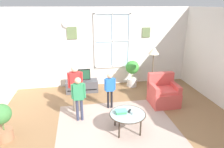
% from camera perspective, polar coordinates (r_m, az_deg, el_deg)
% --- Properties ---
extents(ground_plane, '(6.56, 6.19, 0.02)m').
position_cam_1_polar(ground_plane, '(4.93, 2.45, -14.97)').
color(ground_plane, olive).
extents(back_wall, '(5.96, 0.17, 2.67)m').
position_cam_1_polar(back_wall, '(7.03, -2.25, 7.64)').
color(back_wall, silver).
rests_on(back_wall, ground_plane).
extents(area_rug, '(2.78, 2.33, 0.01)m').
position_cam_1_polar(area_rug, '(5.01, 1.23, -14.19)').
color(area_rug, tan).
rests_on(area_rug, ground_plane).
extents(tv_stand, '(1.03, 0.42, 0.39)m').
position_cam_1_polar(tv_stand, '(6.73, -8.47, -3.40)').
color(tv_stand, '#4C4C51').
rests_on(tv_stand, ground_plane).
extents(television, '(0.57, 0.08, 0.38)m').
position_cam_1_polar(television, '(6.59, -8.64, -0.22)').
color(television, '#4C4C4C').
rests_on(television, tv_stand).
extents(armchair, '(0.76, 0.74, 0.87)m').
position_cam_1_polar(armchair, '(6.01, 14.27, -5.30)').
color(armchair, '#D14C47').
rests_on(armchair, ground_plane).
extents(coffee_table, '(0.82, 0.82, 0.44)m').
position_cam_1_polar(coffee_table, '(4.62, 4.41, -11.36)').
color(coffee_table, '#99B2B7').
rests_on(coffee_table, ground_plane).
extents(book_stack, '(0.25, 0.17, 0.08)m').
position_cam_1_polar(book_stack, '(4.60, 2.57, -10.54)').
color(book_stack, slate).
rests_on(book_stack, coffee_table).
extents(cup, '(0.08, 0.08, 0.08)m').
position_cam_1_polar(cup, '(4.57, 6.10, -10.87)').
color(cup, white).
rests_on(cup, coffee_table).
extents(remote_near_books, '(0.11, 0.14, 0.02)m').
position_cam_1_polar(remote_near_books, '(4.70, 4.94, -10.31)').
color(remote_near_books, black).
rests_on(remote_near_books, coffee_table).
extents(person_blue_shirt, '(0.31, 0.14, 1.02)m').
position_cam_1_polar(person_blue_shirt, '(5.47, -0.62, -3.61)').
color(person_blue_shirt, black).
rests_on(person_blue_shirt, ground_plane).
extents(person_green_shirt, '(0.34, 0.16, 1.14)m').
position_cam_1_polar(person_green_shirt, '(4.92, -9.42, -5.64)').
color(person_green_shirt, '#333851').
rests_on(person_green_shirt, ground_plane).
extents(person_red_shirt, '(0.39, 0.18, 1.29)m').
position_cam_1_polar(person_red_shirt, '(5.32, -10.27, -2.60)').
color(person_red_shirt, '#726656').
rests_on(person_red_shirt, ground_plane).
extents(potted_plant_by_window, '(0.46, 0.46, 0.92)m').
position_cam_1_polar(potted_plant_by_window, '(7.02, 5.72, 0.80)').
color(potted_plant_by_window, silver).
rests_on(potted_plant_by_window, ground_plane).
extents(potted_plant_corner, '(0.42, 0.42, 0.83)m').
position_cam_1_polar(potted_plant_corner, '(4.87, -28.66, -11.24)').
color(potted_plant_corner, '#9E6B4C').
rests_on(potted_plant_corner, ground_plane).
extents(floor_lamp, '(0.32, 0.32, 1.57)m').
position_cam_1_polar(floor_lamp, '(6.15, 11.66, 5.19)').
color(floor_lamp, black).
rests_on(floor_lamp, ground_plane).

